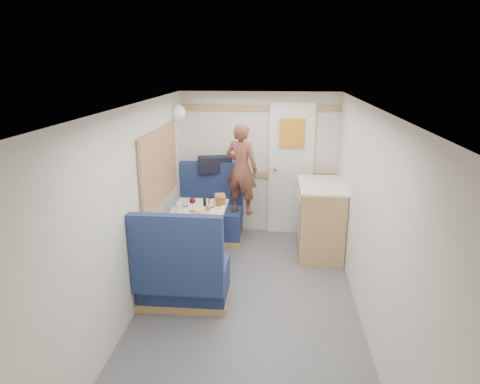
# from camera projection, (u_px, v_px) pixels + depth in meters

# --- Properties ---
(floor) EXTENTS (4.50, 4.50, 0.00)m
(floor) POSITION_uv_depth(u_px,v_px,m) (246.00, 315.00, 4.18)
(floor) COLOR #515156
(floor) RESTS_ON ground
(ceiling) EXTENTS (4.50, 4.50, 0.00)m
(ceiling) POSITION_uv_depth(u_px,v_px,m) (247.00, 108.00, 3.60)
(ceiling) COLOR silver
(ceiling) RESTS_ON wall_back
(wall_back) EXTENTS (2.20, 0.02, 2.00)m
(wall_back) POSITION_uv_depth(u_px,v_px,m) (259.00, 164.00, 6.03)
(wall_back) COLOR silver
(wall_back) RESTS_ON floor
(wall_left) EXTENTS (0.02, 4.50, 2.00)m
(wall_left) POSITION_uv_depth(u_px,v_px,m) (129.00, 216.00, 3.99)
(wall_left) COLOR silver
(wall_left) RESTS_ON floor
(wall_right) EXTENTS (0.02, 4.50, 2.00)m
(wall_right) POSITION_uv_depth(u_px,v_px,m) (370.00, 223.00, 3.79)
(wall_right) COLOR silver
(wall_right) RESTS_ON floor
(oak_trim_low) EXTENTS (2.15, 0.02, 0.08)m
(oak_trim_low) POSITION_uv_depth(u_px,v_px,m) (259.00, 174.00, 6.06)
(oak_trim_low) COLOR #9B6846
(oak_trim_low) RESTS_ON wall_back
(oak_trim_high) EXTENTS (2.15, 0.02, 0.08)m
(oak_trim_high) POSITION_uv_depth(u_px,v_px,m) (259.00, 108.00, 5.79)
(oak_trim_high) COLOR #9B6846
(oak_trim_high) RESTS_ON wall_back
(side_window) EXTENTS (0.04, 1.30, 0.72)m
(side_window) POSITION_uv_depth(u_px,v_px,m) (159.00, 165.00, 4.86)
(side_window) COLOR #A9BB9F
(side_window) RESTS_ON wall_left
(rear_door) EXTENTS (0.62, 0.12, 1.86)m
(rear_door) POSITION_uv_depth(u_px,v_px,m) (291.00, 167.00, 5.97)
(rear_door) COLOR white
(rear_door) RESTS_ON wall_back
(dinette_table) EXTENTS (0.62, 0.92, 0.72)m
(dinette_table) POSITION_uv_depth(u_px,v_px,m) (198.00, 223.00, 5.03)
(dinette_table) COLOR white
(dinette_table) RESTS_ON floor
(bench_far) EXTENTS (0.90, 0.59, 1.05)m
(bench_far) POSITION_uv_depth(u_px,v_px,m) (210.00, 218.00, 5.93)
(bench_far) COLOR navy
(bench_far) RESTS_ON floor
(bench_near) EXTENTS (0.90, 0.59, 1.05)m
(bench_near) POSITION_uv_depth(u_px,v_px,m) (183.00, 278.00, 4.28)
(bench_near) COLOR navy
(bench_near) RESTS_ON floor
(ledge) EXTENTS (0.90, 0.14, 0.04)m
(ledge) POSITION_uv_depth(u_px,v_px,m) (212.00, 173.00, 6.00)
(ledge) COLOR #9B6846
(ledge) RESTS_ON bench_far
(dome_light) EXTENTS (0.20, 0.20, 0.20)m
(dome_light) POSITION_uv_depth(u_px,v_px,m) (178.00, 113.00, 5.53)
(dome_light) COLOR white
(dome_light) RESTS_ON wall_left
(galley_counter) EXTENTS (0.57, 0.92, 0.92)m
(galley_counter) POSITION_uv_depth(u_px,v_px,m) (320.00, 218.00, 5.45)
(galley_counter) COLOR #9B6846
(galley_counter) RESTS_ON floor
(person) EXTENTS (0.51, 0.42, 1.20)m
(person) POSITION_uv_depth(u_px,v_px,m) (241.00, 169.00, 5.54)
(person) COLOR brown
(person) RESTS_ON bench_far
(duffel_bag) EXTENTS (0.50, 0.33, 0.22)m
(duffel_bag) POSITION_uv_depth(u_px,v_px,m) (215.00, 164.00, 5.96)
(duffel_bag) COLOR black
(duffel_bag) RESTS_ON ledge
(tray) EXTENTS (0.31, 0.37, 0.02)m
(tray) POSITION_uv_depth(u_px,v_px,m) (202.00, 220.00, 4.63)
(tray) COLOR white
(tray) RESTS_ON dinette_table
(orange_fruit) EXTENTS (0.07, 0.07, 0.07)m
(orange_fruit) POSITION_uv_depth(u_px,v_px,m) (208.00, 208.00, 4.89)
(orange_fruit) COLOR orange
(orange_fruit) RESTS_ON tray
(cheese_block) EXTENTS (0.12, 0.10, 0.04)m
(cheese_block) POSITION_uv_depth(u_px,v_px,m) (199.00, 211.00, 4.84)
(cheese_block) COLOR #E5D284
(cheese_block) RESTS_ON tray
(wine_glass) EXTENTS (0.08, 0.08, 0.17)m
(wine_glass) POSITION_uv_depth(u_px,v_px,m) (192.00, 201.00, 4.90)
(wine_glass) COLOR white
(wine_glass) RESTS_ON dinette_table
(tumbler_left) EXTENTS (0.06, 0.06, 0.10)m
(tumbler_left) POSITION_uv_depth(u_px,v_px,m) (175.00, 210.00, 4.84)
(tumbler_left) COLOR white
(tumbler_left) RESTS_ON dinette_table
(tumbler_mid) EXTENTS (0.07, 0.07, 0.11)m
(tumbler_mid) POSITION_uv_depth(u_px,v_px,m) (185.00, 202.00, 5.11)
(tumbler_mid) COLOR silver
(tumbler_mid) RESTS_ON dinette_table
(tumbler_right) EXTENTS (0.07, 0.07, 0.12)m
(tumbler_right) POSITION_uv_depth(u_px,v_px,m) (211.00, 203.00, 5.06)
(tumbler_right) COLOR white
(tumbler_right) RESTS_ON dinette_table
(beer_glass) EXTENTS (0.07, 0.07, 0.11)m
(beer_glass) POSITION_uv_depth(u_px,v_px,m) (219.00, 202.00, 5.11)
(beer_glass) COLOR brown
(beer_glass) RESTS_ON dinette_table
(pepper_grinder) EXTENTS (0.04, 0.04, 0.10)m
(pepper_grinder) POSITION_uv_depth(u_px,v_px,m) (205.00, 202.00, 5.12)
(pepper_grinder) COLOR black
(pepper_grinder) RESTS_ON dinette_table
(bread_loaf) EXTENTS (0.17, 0.24, 0.09)m
(bread_loaf) POSITION_uv_depth(u_px,v_px,m) (220.00, 199.00, 5.24)
(bread_loaf) COLOR brown
(bread_loaf) RESTS_ON dinette_table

